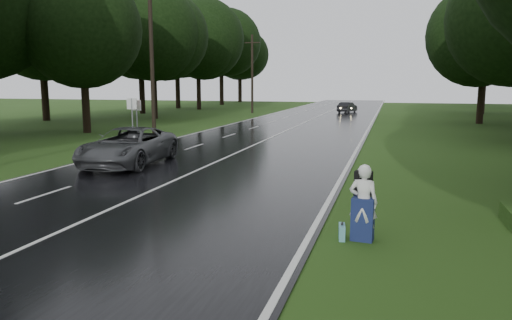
% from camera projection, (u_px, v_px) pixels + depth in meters
% --- Properties ---
extents(ground, '(160.00, 160.00, 0.00)m').
position_uv_depth(ground, '(89.00, 220.00, 12.52)').
color(ground, '#274715').
rests_on(ground, ground).
extents(road, '(12.00, 140.00, 0.04)m').
position_uv_depth(road, '(272.00, 137.00, 31.51)').
color(road, black).
rests_on(road, ground).
extents(lane_center, '(0.12, 140.00, 0.01)m').
position_uv_depth(lane_center, '(272.00, 137.00, 31.51)').
color(lane_center, silver).
rests_on(lane_center, road).
extents(grey_car, '(3.14, 5.98, 1.61)m').
position_uv_depth(grey_car, '(128.00, 146.00, 20.68)').
color(grey_car, '#424447').
rests_on(grey_car, road).
extents(far_car, '(2.17, 3.95, 1.23)m').
position_uv_depth(far_car, '(347.00, 107.00, 57.23)').
color(far_car, black).
rests_on(far_car, road).
extents(hitchhiker, '(0.69, 0.63, 1.77)m').
position_uv_depth(hitchhiker, '(363.00, 205.00, 10.82)').
color(hitchhiker, silver).
rests_on(hitchhiker, ground).
extents(suitcase, '(0.20, 0.49, 0.34)m').
position_uv_depth(suitcase, '(342.00, 232.00, 11.00)').
color(suitcase, '#549BA5').
rests_on(suitcase, ground).
extents(utility_pole_mid, '(1.80, 0.28, 10.60)m').
position_uv_depth(utility_pole_mid, '(154.00, 134.00, 33.60)').
color(utility_pole_mid, black).
rests_on(utility_pole_mid, ground).
extents(utility_pole_far, '(1.80, 0.28, 9.09)m').
position_uv_depth(utility_pole_far, '(252.00, 113.00, 56.88)').
color(utility_pole_far, black).
rests_on(utility_pole_far, ground).
extents(road_sign_a, '(0.64, 0.10, 2.66)m').
position_uv_depth(road_sign_a, '(133.00, 143.00, 28.41)').
color(road_sign_a, white).
rests_on(road_sign_a, ground).
extents(road_sign_b, '(0.61, 0.10, 2.53)m').
position_uv_depth(road_sign_b, '(138.00, 142.00, 28.91)').
color(road_sign_b, white).
rests_on(road_sign_b, ground).
extents(tree_left_d, '(8.04, 8.04, 12.56)m').
position_uv_depth(tree_left_d, '(87.00, 133.00, 34.54)').
color(tree_left_d, black).
rests_on(tree_left_d, ground).
extents(tree_left_e, '(9.24, 9.24, 14.44)m').
position_uv_depth(tree_left_e, '(155.00, 119.00, 48.07)').
color(tree_left_e, black).
rests_on(tree_left_e, ground).
extents(tree_left_f, '(10.14, 10.14, 15.85)m').
position_uv_depth(tree_left_f, '(199.00, 109.00, 64.67)').
color(tree_left_f, black).
rests_on(tree_left_f, ground).
extents(tree_right_e, '(8.16, 8.16, 12.75)m').
position_uv_depth(tree_right_e, '(479.00, 124.00, 42.17)').
color(tree_right_e, black).
rests_on(tree_right_e, ground).
extents(tree_right_f, '(9.04, 9.04, 14.13)m').
position_uv_depth(tree_right_f, '(481.00, 114.00, 55.25)').
color(tree_right_f, black).
rests_on(tree_right_f, ground).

